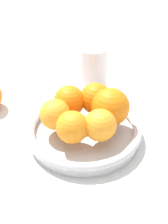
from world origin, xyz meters
The scene contains 4 objects.
ground_plane centered at (0.00, 0.00, 0.00)m, with size 4.00×4.00×0.00m, color beige.
fruit_bowl centered at (0.00, 0.00, 0.02)m, with size 0.25×0.25×0.03m.
orange_pile centered at (0.00, 0.01, 0.07)m, with size 0.17×0.17×0.08m.
drinking_glass centered at (-0.14, 0.14, 0.06)m, with size 0.08×0.08×0.12m, color white.
Camera 1 is at (0.42, -0.32, 0.45)m, focal length 50.00 mm.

